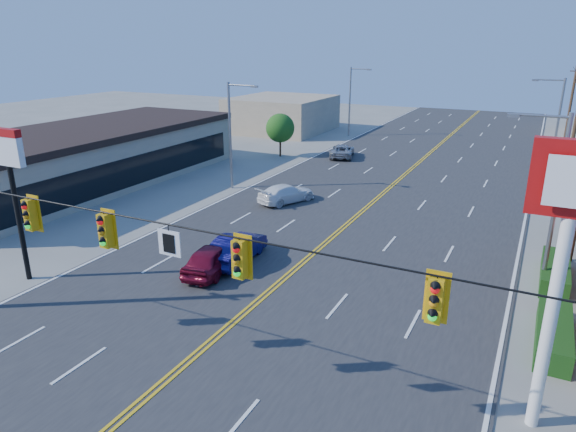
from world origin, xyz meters
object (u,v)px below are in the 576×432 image
at_px(kfc_pylon, 566,234).
at_px(car_white, 286,194).
at_px(signal_span, 135,254).
at_px(car_blue, 236,249).
at_px(pizza_hut_sign, 11,173).
at_px(car_magenta, 212,259).
at_px(car_silver, 342,151).

relative_size(kfc_pylon, car_white, 1.95).
xyz_separation_m(signal_span, car_blue, (-3.02, 10.14, -4.17)).
xyz_separation_m(kfc_pylon, car_blue, (-14.14, 6.14, -5.32)).
relative_size(signal_span, pizza_hut_sign, 3.55).
distance_m(pizza_hut_sign, car_magenta, 9.82).
bearing_deg(car_white, car_magenta, 123.19).
height_order(car_magenta, car_blue, car_blue).
distance_m(signal_span, car_magenta, 10.06).
bearing_deg(car_silver, car_blue, 83.83).
bearing_deg(car_white, kfc_pylon, 158.88).
xyz_separation_m(pizza_hut_sign, car_blue, (7.86, 6.14, -4.46)).
height_order(kfc_pylon, car_magenta, kfc_pylon).
distance_m(signal_span, car_silver, 37.08).
relative_size(signal_span, car_white, 5.59).
relative_size(kfc_pylon, car_magenta, 2.05).
xyz_separation_m(signal_span, kfc_pylon, (11.12, 4.00, 1.16)).
bearing_deg(kfc_pylon, car_white, 135.08).
distance_m(pizza_hut_sign, car_blue, 10.93).
height_order(pizza_hut_sign, car_blue, pizza_hut_sign).
height_order(signal_span, car_magenta, signal_span).
bearing_deg(car_blue, car_white, -81.23).
bearing_deg(car_magenta, signal_span, 102.75).
xyz_separation_m(car_magenta, car_silver, (-3.77, 27.62, -0.08)).
height_order(car_magenta, car_silver, car_magenta).
relative_size(kfc_pylon, car_silver, 1.89).
relative_size(car_blue, car_silver, 0.97).
bearing_deg(signal_span, kfc_pylon, 19.78).
height_order(signal_span, pizza_hut_sign, signal_span).
bearing_deg(car_blue, pizza_hut_sign, 33.90).
bearing_deg(car_magenta, pizza_hut_sign, 22.01).
relative_size(pizza_hut_sign, car_white, 1.57).
distance_m(car_blue, car_white, 10.57).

